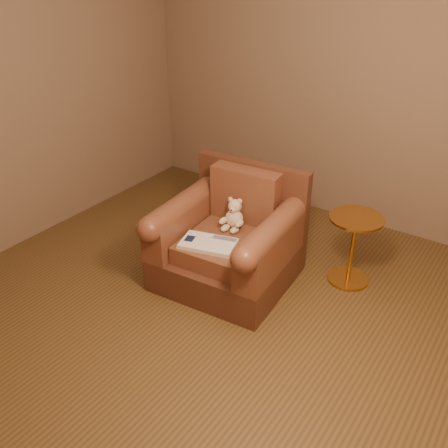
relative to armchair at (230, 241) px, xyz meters
The scene contains 6 objects.
floor 0.61m from the armchair, 74.30° to the right, with size 4.00×4.00×0.00m, color brown.
room 1.47m from the armchair, 74.30° to the right, with size 4.02×4.02×2.71m.
armchair is the anchor object (origin of this frame).
teddy_bear 0.19m from the armchair, 105.81° to the left, with size 0.18×0.21×0.25m.
guidebook 0.27m from the armchair, 95.71° to the right, with size 0.45×0.34×0.03m.
side_table 0.95m from the armchair, 31.48° to the left, with size 0.41×0.41×0.58m.
Camera 1 is at (1.72, -2.28, 2.37)m, focal length 40.00 mm.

